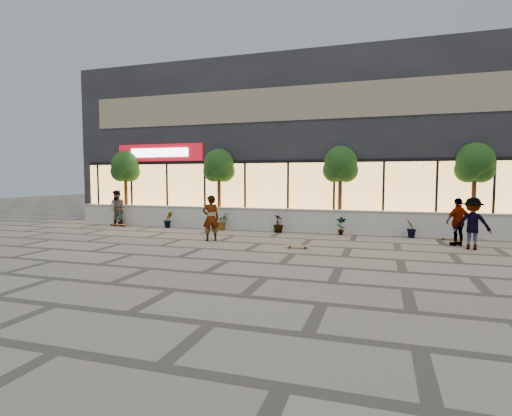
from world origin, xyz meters
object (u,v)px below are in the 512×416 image
(tree_west, at_px, (125,168))
(skater_center, at_px, (211,218))
(tree_midwest, at_px, (219,167))
(skateboard_right_near, at_px, (450,239))
(tree_mideast, at_px, (340,166))
(skateboard_center, at_px, (297,246))
(tree_east, at_px, (475,165))
(skater_right_far, at_px, (473,224))
(skateboard_left, at_px, (120,225))
(skater_right_near, at_px, (458,222))
(skater_left, at_px, (118,208))

(tree_west, height_order, skater_center, tree_west)
(tree_west, relative_size, tree_midwest, 1.00)
(skateboard_right_near, bearing_deg, tree_mideast, -179.31)
(tree_west, bearing_deg, skateboard_center, -25.63)
(tree_east, height_order, skateboard_right_near, tree_east)
(tree_mideast, bearing_deg, tree_east, 0.00)
(skater_center, height_order, skater_right_far, skater_center)
(skateboard_center, distance_m, skateboard_left, 10.53)
(tree_east, xyz_separation_m, skateboard_center, (-6.44, -5.07, -2.90))
(skater_center, bearing_deg, skater_right_far, 154.23)
(tree_west, xyz_separation_m, skateboard_right_near, (15.93, -1.50, -2.91))
(skater_right_near, bearing_deg, skateboard_center, -9.27)
(skater_left, height_order, skater_right_near, skater_left)
(tree_mideast, height_order, skater_left, tree_mideast)
(tree_midwest, height_order, skateboard_left, tree_midwest)
(skateboard_left, bearing_deg, tree_midwest, 22.73)
(skater_right_near, distance_m, skateboard_right_near, 1.44)
(tree_east, xyz_separation_m, skater_left, (-16.52, -1.40, -2.07))
(skater_right_far, bearing_deg, tree_east, -92.75)
(tree_mideast, height_order, skateboard_right_near, tree_mideast)
(skateboard_center, bearing_deg, tree_mideast, 75.46)
(tree_mideast, xyz_separation_m, skateboard_left, (-10.85, -1.50, -2.90))
(tree_midwest, height_order, skater_left, tree_midwest)
(tree_midwest, relative_size, skater_right_near, 2.26)
(tree_west, bearing_deg, tree_midwest, 0.00)
(tree_east, relative_size, skateboard_center, 4.42)
(tree_west, distance_m, skateboard_left, 3.33)
(skater_center, distance_m, skater_right_far, 9.36)
(skateboard_right_near, bearing_deg, skater_center, -142.44)
(skater_left, relative_size, skateboard_left, 2.12)
(skateboard_left, bearing_deg, skater_left, 154.84)
(tree_west, bearing_deg, skateboard_left, -66.47)
(tree_mideast, height_order, skater_center, tree_mideast)
(skateboard_center, height_order, skateboard_left, skateboard_center)
(tree_mideast, distance_m, tree_east, 5.50)
(skateboard_center, bearing_deg, skater_left, 155.96)
(skater_right_far, xyz_separation_m, skateboard_left, (-15.66, 1.95, -0.81))
(tree_east, bearing_deg, skater_right_near, -110.34)
(tree_west, bearing_deg, skater_center, -32.30)
(skater_left, distance_m, skateboard_center, 10.76)
(tree_east, distance_m, skater_right_near, 3.57)
(skateboard_left, xyz_separation_m, skateboard_right_near, (15.28, -0.00, -0.01))
(tree_west, relative_size, tree_east, 1.00)
(tree_midwest, distance_m, skater_right_near, 11.05)
(tree_midwest, relative_size, skater_left, 2.14)
(tree_midwest, bearing_deg, skateboard_center, -45.03)
(tree_west, xyz_separation_m, skateboard_center, (10.56, -5.07, -2.90))
(skater_center, height_order, skateboard_right_near, skater_center)
(skater_left, relative_size, skateboard_right_near, 2.33)
(skateboard_left, bearing_deg, skateboard_center, -14.27)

